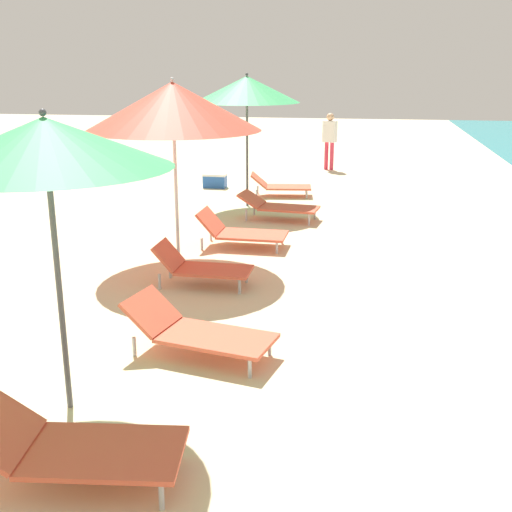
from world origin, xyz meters
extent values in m
cylinder|color=#4C4C51|center=(-0.78, 8.61, 1.06)|extent=(0.05, 0.05, 2.12)
cone|color=#3FB266|center=(-0.78, 8.61, 2.32)|extent=(2.00, 2.00, 0.40)
sphere|color=#4C4C51|center=(-0.78, 8.61, 2.55)|extent=(0.06, 0.06, 0.06)
cube|color=#D8593F|center=(0.28, 9.78, 0.22)|extent=(1.26, 0.87, 0.04)
cube|color=#D8593F|center=(-0.46, 9.94, 0.40)|extent=(0.53, 0.71, 0.35)
cylinder|color=#B2B2B7|center=(0.81, 9.94, 0.10)|extent=(0.04, 0.04, 0.20)
cylinder|color=#B2B2B7|center=(0.69, 9.41, 0.10)|extent=(0.04, 0.04, 0.20)
cylinder|color=#B2B2B7|center=(-0.46, 10.22, 0.10)|extent=(0.04, 0.04, 0.20)
cylinder|color=#B2B2B7|center=(-0.57, 9.69, 0.10)|extent=(0.04, 0.04, 0.20)
cube|color=#D8593F|center=(-0.05, 7.68, 0.24)|extent=(1.19, 0.81, 0.04)
cube|color=#D8593F|center=(-0.80, 7.59, 0.40)|extent=(0.49, 0.73, 0.31)
cylinder|color=#B2B2B7|center=(0.37, 8.02, 0.11)|extent=(0.04, 0.04, 0.22)
cylinder|color=#B2B2B7|center=(0.44, 7.44, 0.11)|extent=(0.04, 0.04, 0.22)
cylinder|color=#B2B2B7|center=(-0.87, 7.88, 0.11)|extent=(0.04, 0.04, 0.22)
cylinder|color=silver|center=(-1.05, 12.95, 0.99)|extent=(0.05, 0.05, 1.98)
cone|color=#E54C38|center=(-1.05, 12.95, 2.32)|extent=(2.55, 2.55, 0.68)
sphere|color=silver|center=(-1.05, 12.95, 2.70)|extent=(0.06, 0.06, 0.06)
cube|color=#D8593F|center=(-0.07, 13.92, 0.21)|extent=(1.12, 0.71, 0.04)
cube|color=#D8593F|center=(-0.78, 13.93, 0.41)|extent=(0.36, 0.69, 0.38)
cylinder|color=#B2B2B7|center=(0.39, 14.20, 0.10)|extent=(0.04, 0.04, 0.19)
cylinder|color=#B2B2B7|center=(0.38, 13.62, 0.10)|extent=(0.04, 0.04, 0.19)
cylinder|color=#B2B2B7|center=(-0.85, 14.23, 0.10)|extent=(0.04, 0.04, 0.19)
cylinder|color=#B2B2B7|center=(-0.86, 13.64, 0.10)|extent=(0.04, 0.04, 0.19)
cube|color=#D8593F|center=(-0.25, 11.93, 0.23)|extent=(1.01, 0.58, 0.04)
cube|color=#D8593F|center=(-0.89, 11.94, 0.41)|extent=(0.32, 0.57, 0.35)
cylinder|color=#B2B2B7|center=(0.15, 12.16, 0.11)|extent=(0.04, 0.04, 0.21)
cylinder|color=#B2B2B7|center=(0.15, 11.69, 0.11)|extent=(0.04, 0.04, 0.21)
cylinder|color=#B2B2B7|center=(-0.94, 12.17, 0.11)|extent=(0.04, 0.04, 0.21)
cylinder|color=#B2B2B7|center=(-0.95, 11.70, 0.11)|extent=(0.04, 0.04, 0.21)
cylinder|color=#4C4C51|center=(-0.73, 17.07, 1.07)|extent=(0.05, 0.05, 2.15)
cone|color=#3FB266|center=(-0.73, 17.07, 2.41)|extent=(2.17, 2.17, 0.52)
sphere|color=#4C4C51|center=(-0.73, 17.07, 2.70)|extent=(0.06, 0.06, 0.06)
cube|color=#D8593F|center=(0.01, 18.23, 0.21)|extent=(1.08, 0.73, 0.04)
cube|color=#D8593F|center=(-0.66, 18.15, 0.37)|extent=(0.43, 0.65, 0.31)
cylinder|color=#B2B2B7|center=(0.39, 18.53, 0.09)|extent=(0.04, 0.04, 0.19)
cylinder|color=#B2B2B7|center=(0.45, 18.02, 0.09)|extent=(0.04, 0.04, 0.19)
cylinder|color=#B2B2B7|center=(-0.73, 18.40, 0.09)|extent=(0.04, 0.04, 0.19)
cylinder|color=#B2B2B7|center=(-0.67, 17.89, 0.09)|extent=(0.04, 0.04, 0.19)
cube|color=#D8593F|center=(0.31, 15.86, 0.25)|extent=(1.17, 0.76, 0.04)
cube|color=#D8593F|center=(-0.44, 15.95, 0.38)|extent=(0.50, 0.68, 0.27)
cylinder|color=#B2B2B7|center=(0.78, 16.08, 0.11)|extent=(0.04, 0.04, 0.23)
cylinder|color=#B2B2B7|center=(0.72, 15.54, 0.11)|extent=(0.04, 0.04, 0.23)
cylinder|color=#B2B2B7|center=(-0.44, 16.22, 0.11)|extent=(0.04, 0.04, 0.23)
cylinder|color=#B2B2B7|center=(-0.50, 15.69, 0.11)|extent=(0.04, 0.04, 0.23)
cylinder|color=#D8334C|center=(0.61, 22.24, 0.39)|extent=(0.11, 0.11, 0.78)
cylinder|color=#D8334C|center=(0.77, 22.17, 0.39)|extent=(0.11, 0.11, 0.78)
cube|color=silver|center=(0.69, 22.21, 1.08)|extent=(0.42, 0.34, 0.59)
sphere|color=#D8A87F|center=(0.69, 22.21, 1.48)|extent=(0.21, 0.21, 0.21)
cube|color=#2659B2|center=(-1.89, 18.98, 0.14)|extent=(0.56, 0.31, 0.29)
cube|color=white|center=(-1.89, 18.98, 0.31)|extent=(0.57, 0.32, 0.05)
camera|label=1|loc=(1.68, 3.94, 2.91)|focal=44.77mm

